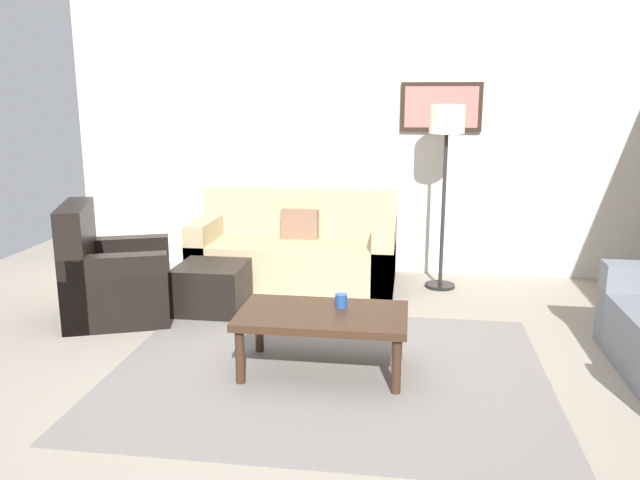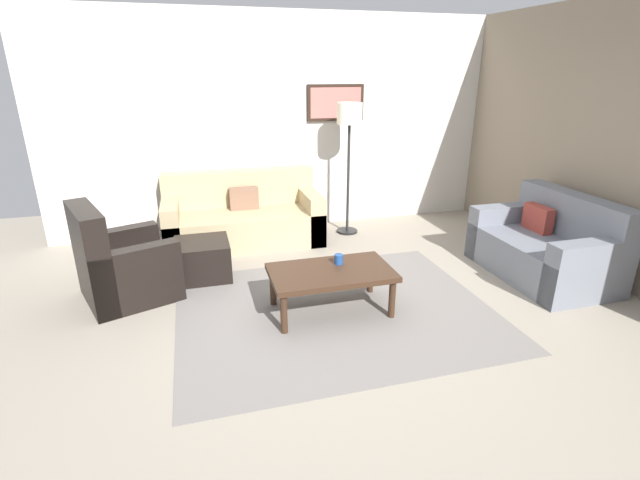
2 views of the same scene
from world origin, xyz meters
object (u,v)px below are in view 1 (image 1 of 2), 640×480
object	(u,v)px
lamp_standing	(446,138)
framed_artwork	(441,107)
armchair_leather	(109,281)
coffee_table	(323,320)
cup	(341,301)
couch_main	(296,250)
ottoman	(212,287)

from	to	relation	value
lamp_standing	framed_artwork	world-z (taller)	framed_artwork
lamp_standing	armchair_leather	bearing A→B (deg)	-155.55
coffee_table	cup	xyz separation A→B (m)	(0.11, 0.12, 0.10)
coffee_table	couch_main	bearing A→B (deg)	104.80
couch_main	armchair_leather	distance (m)	1.85
armchair_leather	ottoman	size ratio (longest dim) A/B	1.84
armchair_leather	cup	distance (m)	2.10
framed_artwork	lamp_standing	bearing A→B (deg)	-85.40
armchair_leather	ottoman	xyz separation A→B (m)	(0.78, 0.29, -0.11)
armchair_leather	coffee_table	distance (m)	2.03
couch_main	ottoman	xyz separation A→B (m)	(-0.55, -1.01, -0.10)
cup	framed_artwork	world-z (taller)	framed_artwork
coffee_table	framed_artwork	size ratio (longest dim) A/B	1.41
lamp_standing	framed_artwork	bearing A→B (deg)	94.60
couch_main	framed_artwork	size ratio (longest dim) A/B	2.48
armchair_leather	coffee_table	bearing A→B (deg)	-22.92
armchair_leather	ottoman	bearing A→B (deg)	20.50
ottoman	cup	xyz separation A→B (m)	(1.21, -0.97, 0.26)
couch_main	lamp_standing	bearing A→B (deg)	-2.46
couch_main	lamp_standing	world-z (taller)	lamp_standing
coffee_table	lamp_standing	bearing A→B (deg)	67.28
coffee_table	lamp_standing	size ratio (longest dim) A/B	0.64
couch_main	ottoman	world-z (taller)	couch_main
ottoman	lamp_standing	size ratio (longest dim) A/B	0.33
ottoman	framed_artwork	distance (m)	2.80
couch_main	ottoman	size ratio (longest dim) A/B	3.45
armchair_leather	cup	bearing A→B (deg)	-18.83
ottoman	coffee_table	bearing A→B (deg)	-44.59
ottoman	cup	distance (m)	1.57
armchair_leather	lamp_standing	bearing A→B (deg)	24.45
lamp_standing	coffee_table	bearing A→B (deg)	-112.72
coffee_table	lamp_standing	xyz separation A→B (m)	(0.85, 2.03, 1.05)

